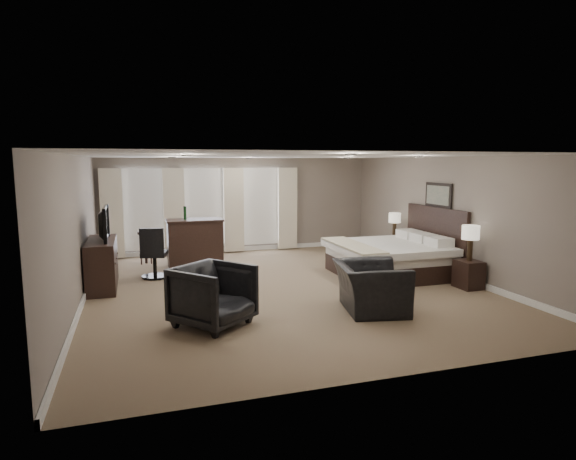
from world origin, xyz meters
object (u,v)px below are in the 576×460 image
object	(u,v)px
lamp_far	(394,225)
bar_stool_right	(217,243)
bar_counter	(195,243)
dresser	(102,264)
bar_stool_left	(146,247)
nightstand_far	(394,249)
armchair_far	(213,292)
bed	(392,242)
lamp_near	(470,243)
desk_chair	(154,252)
nightstand_near	(468,274)
armchair_near	(371,279)
tv	(100,236)

from	to	relation	value
lamp_far	bar_stool_right	size ratio (longest dim) A/B	0.92
lamp_far	bar_counter	size ratio (longest dim) A/B	0.47
lamp_far	bar_counter	bearing A→B (deg)	170.80
dresser	bar_stool_left	distance (m)	2.35
lamp_far	dresser	distance (m)	6.96
nightstand_far	armchair_far	size ratio (longest dim) A/B	0.57
bed	dresser	bearing A→B (deg)	172.59
lamp_near	desk_chair	xyz separation A→B (m)	(-5.89, 2.78, -0.35)
nightstand_near	lamp_far	bearing A→B (deg)	90.00
bar_counter	bar_stool_right	size ratio (longest dim) A/B	1.94
armchair_near	desk_chair	distance (m)	4.85
nightstand_near	desk_chair	xyz separation A→B (m)	(-5.89, 2.78, 0.28)
lamp_near	dresser	world-z (taller)	lamp_near
bar_counter	nightstand_near	bearing A→B (deg)	-36.92
bed	armchair_far	bearing A→B (deg)	-153.57
nightstand_far	nightstand_near	bearing A→B (deg)	-90.00
nightstand_near	lamp_near	xyz separation A→B (m)	(0.00, 0.00, 0.63)
lamp_far	bar_stool_left	distance (m)	6.25
lamp_far	dresser	world-z (taller)	lamp_far
armchair_near	dresser	bearing A→B (deg)	67.39
lamp_near	bar_stool_right	distance (m)	6.43
desk_chair	armchair_near	bearing A→B (deg)	147.26
nightstand_far	lamp_near	xyz separation A→B (m)	(0.00, -2.90, 0.61)
bar_stool_right	lamp_near	bearing A→B (deg)	-49.11
tv	armchair_near	xyz separation A→B (m)	(4.39, -2.96, -0.50)
dresser	nightstand_far	bearing A→B (deg)	5.50
bed	tv	size ratio (longest dim) A/B	2.01
bed	bar_counter	distance (m)	4.62
tv	bar_counter	bearing A→B (deg)	-53.80
nightstand_far	desk_chair	size ratio (longest dim) A/B	0.53
lamp_near	lamp_far	world-z (taller)	lamp_near
lamp_near	dresser	bearing A→B (deg)	162.11
armchair_near	bar_stool_right	bearing A→B (deg)	28.03
lamp_far	bed	bearing A→B (deg)	-121.54
desk_chair	bar_stool_right	bearing A→B (deg)	-115.91
lamp_far	armchair_near	xyz separation A→B (m)	(-2.53, -3.63, -0.36)
tv	bar_counter	xyz separation A→B (m)	(2.00, 1.46, -0.46)
bed	armchair_near	distance (m)	2.74
lamp_near	bar_stool_left	bearing A→B (deg)	143.84
nightstand_far	lamp_near	size ratio (longest dim) A/B	0.84
lamp_near	bar_counter	xyz separation A→B (m)	(-4.92, 3.70, -0.33)
nightstand_far	bar_counter	bearing A→B (deg)	170.80
bed	lamp_far	bearing A→B (deg)	58.46
bed	lamp_near	world-z (taller)	bed
armchair_far	armchair_near	bearing A→B (deg)	-40.93
dresser	armchair_near	world-z (taller)	armchair_near
armchair_near	lamp_far	bearing A→B (deg)	-23.51
dresser	armchair_far	xyz separation A→B (m)	(1.75, -2.91, 0.04)
bar_stool_right	bed	bearing A→B (deg)	-45.76
nightstand_far	bar_stool_right	world-z (taller)	bar_stool_right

